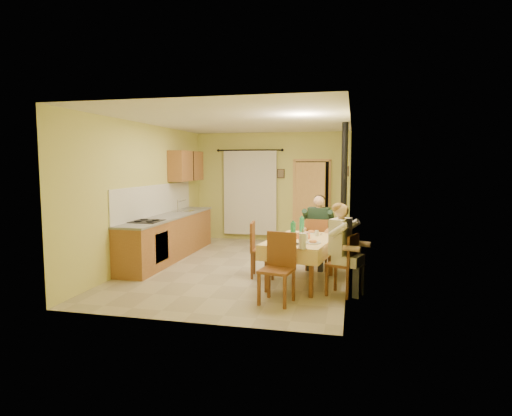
% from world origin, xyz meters
% --- Properties ---
extents(floor, '(4.00, 6.00, 0.01)m').
position_xyz_m(floor, '(0.00, 0.00, 0.00)').
color(floor, tan).
rests_on(floor, ground).
extents(room_shell, '(4.04, 6.04, 2.82)m').
position_xyz_m(room_shell, '(0.00, 0.00, 1.82)').
color(room_shell, '#D1CE6B').
rests_on(room_shell, ground).
extents(kitchen_run, '(0.64, 3.64, 1.56)m').
position_xyz_m(kitchen_run, '(-1.71, 0.40, 0.48)').
color(kitchen_run, '#925B2D').
rests_on(kitchen_run, ground).
extents(upper_cabinets, '(0.35, 1.40, 0.70)m').
position_xyz_m(upper_cabinets, '(-1.82, 1.70, 1.95)').
color(upper_cabinets, '#925B2D').
rests_on(upper_cabinets, room_shell).
extents(curtain, '(1.70, 0.07, 2.22)m').
position_xyz_m(curtain, '(-0.55, 2.90, 1.26)').
color(curtain, black).
rests_on(curtain, ground).
extents(doorway, '(0.96, 0.35, 2.15)m').
position_xyz_m(doorway, '(1.04, 2.90, 1.05)').
color(doorway, black).
rests_on(doorway, ground).
extents(dining_table, '(1.24, 1.77, 0.76)m').
position_xyz_m(dining_table, '(1.26, -0.91, 0.38)').
color(dining_table, '#E9C27A').
rests_on(dining_table, ground).
extents(tableware, '(0.67, 1.62, 0.33)m').
position_xyz_m(tableware, '(1.26, -1.02, 0.83)').
color(tableware, white).
rests_on(tableware, dining_table).
extents(chair_far, '(0.46, 0.46, 0.98)m').
position_xyz_m(chair_far, '(1.45, 0.12, 0.29)').
color(chair_far, brown).
rests_on(chair_far, ground).
extents(chair_near, '(0.52, 0.52, 1.01)m').
position_xyz_m(chair_near, '(1.04, -1.99, 0.29)').
color(chair_near, brown).
rests_on(chair_near, ground).
extents(chair_right, '(0.51, 0.51, 0.95)m').
position_xyz_m(chair_right, '(1.95, -1.41, 0.29)').
color(chair_right, brown).
rests_on(chair_right, ground).
extents(chair_left, '(0.46, 0.46, 0.98)m').
position_xyz_m(chair_left, '(0.53, -0.64, 0.29)').
color(chair_left, brown).
rests_on(chair_left, ground).
extents(man_far, '(0.61, 0.50, 1.39)m').
position_xyz_m(man_far, '(1.45, 0.13, 0.88)').
color(man_far, '#192D23').
rests_on(man_far, chair_far).
extents(man_right, '(0.59, 0.65, 1.39)m').
position_xyz_m(man_right, '(1.93, -1.41, 0.88)').
color(man_right, beige).
rests_on(man_right, chair_right).
extents(stove_flue, '(0.24, 0.24, 2.80)m').
position_xyz_m(stove_flue, '(1.90, 0.60, 1.02)').
color(stove_flue, black).
rests_on(stove_flue, ground).
extents(picture_back, '(0.19, 0.03, 0.23)m').
position_xyz_m(picture_back, '(0.25, 2.97, 1.75)').
color(picture_back, black).
rests_on(picture_back, room_shell).
extents(picture_right, '(0.03, 0.31, 0.21)m').
position_xyz_m(picture_right, '(1.97, 1.20, 1.85)').
color(picture_right, brown).
rests_on(picture_right, room_shell).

